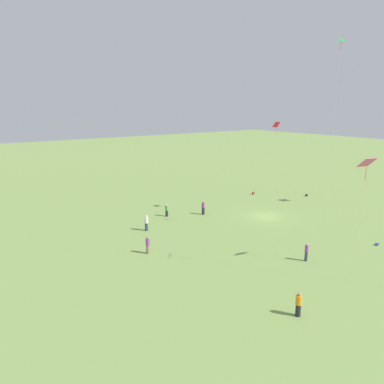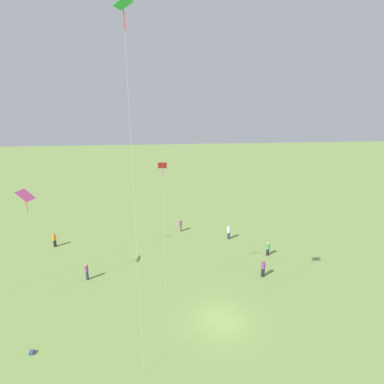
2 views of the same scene
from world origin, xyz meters
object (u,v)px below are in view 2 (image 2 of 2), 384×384
(kite_0, at_px, (126,47))
(picnic_bag_2, at_px, (32,352))
(person_1, at_px, (54,240))
(person_3, at_px, (263,269))
(person_2, at_px, (229,232))
(kite_4, at_px, (163,175))
(person_4, at_px, (87,272))
(person_0, at_px, (180,225))
(kite_2, at_px, (26,198))
(person_5, at_px, (268,249))

(kite_0, height_order, picnic_bag_2, kite_0)
(person_1, height_order, person_3, person_3)
(person_2, xyz_separation_m, person_3, (-9.08, -1.24, -0.08))
(kite_4, bearing_deg, picnic_bag_2, 76.94)
(person_1, distance_m, person_4, 9.66)
(person_0, relative_size, kite_2, 0.18)
(person_1, xyz_separation_m, person_4, (-8.00, -5.42, 0.03))
(kite_4, bearing_deg, person_5, -104.50)
(person_3, bearing_deg, person_4, -105.89)
(kite_4, bearing_deg, kite_0, 124.51)
(kite_0, xyz_separation_m, kite_4, (7.74, -1.73, -7.81))
(person_3, distance_m, kite_2, 22.41)
(picnic_bag_2, bearing_deg, kite_0, -107.40)
(person_0, bearing_deg, person_4, 167.78)
(person_4, distance_m, person_5, 19.48)
(person_0, height_order, picnic_bag_2, person_0)
(person_0, distance_m, kite_0, 28.87)
(person_0, distance_m, person_2, 6.72)
(kite_0, bearing_deg, person_1, -80.28)
(person_3, distance_m, kite_4, 14.25)
(person_1, xyz_separation_m, person_3, (-9.52, -22.61, 0.01))
(person_2, bearing_deg, kite_4, 173.94)
(kite_0, bearing_deg, person_4, -83.40)
(person_0, relative_size, kite_0, 0.08)
(person_2, bearing_deg, person_5, -114.40)
(person_4, height_order, person_5, person_4)
(person_1, distance_m, person_3, 24.53)
(person_5, relative_size, kite_4, 0.13)
(person_0, relative_size, person_3, 0.99)
(person_1, bearing_deg, person_0, -134.49)
(kite_4, relative_size, picnic_bag_2, 37.00)
(person_2, bearing_deg, person_4, 146.28)
(kite_4, bearing_deg, person_1, 5.06)
(person_0, bearing_deg, kite_2, 163.95)
(person_4, height_order, kite_0, kite_0)
(person_4, bearing_deg, person_0, 3.02)
(person_1, relative_size, picnic_bag_2, 5.22)
(person_0, xyz_separation_m, person_2, (-3.19, -5.91, 0.08))
(person_1, xyz_separation_m, picnic_bag_2, (-17.01, -3.59, -0.72))
(person_5, xyz_separation_m, kite_0, (-14.11, 13.52, 18.10))
(kite_2, relative_size, picnic_bag_2, 29.70)
(person_1, distance_m, kite_4, 20.19)
(kite_2, height_order, picnic_bag_2, kite_2)
(kite_0, bearing_deg, person_5, -154.04)
(person_1, bearing_deg, person_4, 159.56)
(person_4, distance_m, picnic_bag_2, 9.22)
(kite_0, bearing_deg, picnic_bag_2, -37.68)
(person_3, height_order, person_5, person_3)
(picnic_bag_2, bearing_deg, person_4, -11.49)
(person_5, height_order, picnic_bag_2, person_5)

